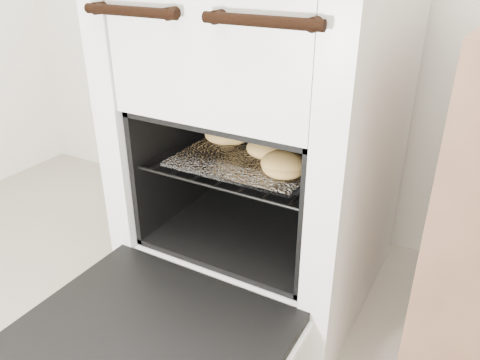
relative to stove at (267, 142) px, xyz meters
The scene contains 5 objects.
stove is the anchor object (origin of this frame).
oven_door 0.62m from the stove, 90.00° to the right, with size 0.60×0.46×0.04m.
oven_rack 0.08m from the stove, 90.00° to the right, with size 0.48×0.46×0.01m.
foil_sheet 0.10m from the stove, 90.00° to the right, with size 0.38×0.33×0.01m, color white.
baked_rolls 0.10m from the stove, 63.31° to the right, with size 0.38×0.34×0.06m.
Camera 1 is at (0.51, -0.02, 1.00)m, focal length 35.00 mm.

